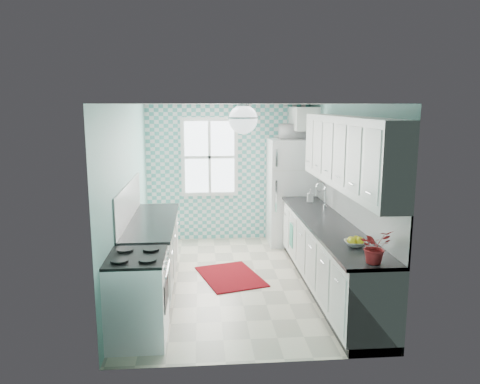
{
  "coord_description": "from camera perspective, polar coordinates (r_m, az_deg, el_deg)",
  "views": [
    {
      "loc": [
        -0.5,
        -6.36,
        2.49
      ],
      "look_at": [
        0.05,
        0.25,
        1.25
      ],
      "focal_mm": 35.0,
      "sensor_mm": 36.0,
      "label": 1
    }
  ],
  "objects": [
    {
      "name": "fruit_bowl",
      "position": [
        5.4,
        13.9,
        -6.09
      ],
      "size": [
        0.26,
        0.26,
        0.06
      ],
      "primitive_type": "imported",
      "rotation": [
        0.0,
        0.0,
        -0.06
      ],
      "color": "white",
      "rests_on": "countertop_right"
    },
    {
      "name": "rug",
      "position": [
        6.98,
        -1.17,
        -10.26
      ],
      "size": [
        1.06,
        1.29,
        0.02
      ],
      "primitive_type": "cube",
      "rotation": [
        0.0,
        0.0,
        0.28
      ],
      "color": "maroon",
      "rests_on": "floor"
    },
    {
      "name": "microwave",
      "position": [
        8.35,
        6.41,
        7.35
      ],
      "size": [
        0.48,
        0.34,
        0.26
      ],
      "primitive_type": "imported",
      "rotation": [
        0.0,
        0.0,
        3.1
      ],
      "color": "silver",
      "rests_on": "fridge"
    },
    {
      "name": "wall_right",
      "position": [
        6.79,
        12.56,
        -0.2
      ],
      "size": [
        0.02,
        4.4,
        2.5
      ],
      "primitive_type": "cube",
      "color": "#78B5AD",
      "rests_on": "floor"
    },
    {
      "name": "soap_bottle",
      "position": [
        7.65,
        8.56,
        -0.42
      ],
      "size": [
        0.1,
        0.11,
        0.21
      ],
      "primitive_type": "imported",
      "rotation": [
        0.0,
        0.0,
        -0.12
      ],
      "color": "#97A5B3",
      "rests_on": "countertop_right"
    },
    {
      "name": "dish_towel",
      "position": [
        7.39,
        6.29,
        -5.27
      ],
      "size": [
        0.06,
        0.24,
        0.36
      ],
      "primitive_type": "cube",
      "rotation": [
        0.0,
        0.0,
        0.2
      ],
      "color": "#65B6B4",
      "rests_on": "base_cabinets_right"
    },
    {
      "name": "wall_back",
      "position": [
        8.68,
        -1.4,
        2.37
      ],
      "size": [
        3.0,
        0.02,
        2.5
      ],
      "primitive_type": "cube",
      "color": "#78B5AD",
      "rests_on": "floor"
    },
    {
      "name": "window",
      "position": [
        8.57,
        -3.74,
        4.27
      ],
      "size": [
        1.04,
        0.05,
        1.44
      ],
      "color": "white",
      "rests_on": "wall_back"
    },
    {
      "name": "wall_left",
      "position": [
        6.56,
        -13.52,
        -0.61
      ],
      "size": [
        0.02,
        4.4,
        2.5
      ],
      "primitive_type": "cube",
      "color": "#78B5AD",
      "rests_on": "floor"
    },
    {
      "name": "accent_wall",
      "position": [
        8.65,
        -1.4,
        2.35
      ],
      "size": [
        3.0,
        0.01,
        2.5
      ],
      "primitive_type": "cube",
      "color": "#50AEA6",
      "rests_on": "wall_back"
    },
    {
      "name": "backsplash_left",
      "position": [
        6.49,
        -13.41,
        -1.21
      ],
      "size": [
        0.02,
        2.15,
        0.51
      ],
      "primitive_type": "cube",
      "color": "white",
      "rests_on": "wall_left"
    },
    {
      "name": "fridge",
      "position": [
        8.48,
        6.26,
        0.06
      ],
      "size": [
        0.83,
        0.82,
        1.9
      ],
      "rotation": [
        0.0,
        0.0,
        0.04
      ],
      "color": "white",
      "rests_on": "floor"
    },
    {
      "name": "upper_cabinets_right",
      "position": [
        6.08,
        12.89,
        4.75
      ],
      "size": [
        0.33,
        3.2,
        0.9
      ],
      "primitive_type": "cube",
      "color": "white",
      "rests_on": "wall_right"
    },
    {
      "name": "sink",
      "position": [
        7.21,
        9.04,
        -2.02
      ],
      "size": [
        0.47,
        0.39,
        0.53
      ],
      "rotation": [
        0.0,
        0.0,
        0.02
      ],
      "color": "silver",
      "rests_on": "countertop_right"
    },
    {
      "name": "ceiling_light",
      "position": [
        5.59,
        0.39,
        8.88
      ],
      "size": [
        0.34,
        0.34,
        0.35
      ],
      "color": "silver",
      "rests_on": "ceiling"
    },
    {
      "name": "stove",
      "position": [
        5.22,
        -12.36,
        -12.32
      ],
      "size": [
        0.61,
        0.76,
        0.91
      ],
      "rotation": [
        0.0,
        0.0,
        0.02
      ],
      "color": "silver",
      "rests_on": "floor"
    },
    {
      "name": "upper_cabinet_fridge",
      "position": [
        8.39,
        7.73,
        8.85
      ],
      "size": [
        0.4,
        0.74,
        0.4
      ],
      "primitive_type": "cube",
      "color": "white",
      "rests_on": "wall_right"
    },
    {
      "name": "ceiling",
      "position": [
        6.38,
        -0.27,
        10.77
      ],
      "size": [
        3.0,
        4.4,
        0.02
      ],
      "primitive_type": "cube",
      "color": "white",
      "rests_on": "wall_back"
    },
    {
      "name": "base_cabinets_right",
      "position": [
        6.53,
        10.7,
        -7.82
      ],
      "size": [
        0.6,
        3.6,
        0.9
      ],
      "primitive_type": "cube",
      "color": "white",
      "rests_on": "floor"
    },
    {
      "name": "countertop_right",
      "position": [
        6.39,
        10.71,
        -3.82
      ],
      "size": [
        0.63,
        3.6,
        0.04
      ],
      "primitive_type": "cube",
      "color": "black",
      "rests_on": "base_cabinets_right"
    },
    {
      "name": "wall_front",
      "position": [
        4.36,
        2.04,
        -5.94
      ],
      "size": [
        3.0,
        0.02,
        2.5
      ],
      "primitive_type": "cube",
      "color": "#78B5AD",
      "rests_on": "floor"
    },
    {
      "name": "countertop_left",
      "position": [
        6.52,
        -10.67,
        -3.54
      ],
      "size": [
        0.63,
        2.15,
        0.04
      ],
      "primitive_type": "cube",
      "color": "black",
      "rests_on": "base_cabinets_left"
    },
    {
      "name": "floor",
      "position": [
        6.85,
        -0.25,
        -10.81
      ],
      "size": [
        3.0,
        4.4,
        0.02
      ],
      "primitive_type": "cube",
      "color": "beige",
      "rests_on": "ground"
    },
    {
      "name": "backsplash_right",
      "position": [
        6.42,
        13.4,
        -1.35
      ],
      "size": [
        0.02,
        3.6,
        0.51
      ],
      "primitive_type": "cube",
      "color": "white",
      "rests_on": "wall_right"
    },
    {
      "name": "potted_plant",
      "position": [
        4.84,
        16.12,
        -6.39
      ],
      "size": [
        0.38,
        0.36,
        0.34
      ],
      "primitive_type": "imported",
      "rotation": [
        0.0,
        0.0,
        0.38
      ],
      "color": "#A10E13",
      "rests_on": "countertop_right"
    },
    {
      "name": "base_cabinets_left",
      "position": [
        6.65,
        -10.66,
        -7.48
      ],
      "size": [
        0.6,
        2.15,
        0.9
      ],
      "primitive_type": "cube",
      "color": "white",
      "rests_on": "floor"
    }
  ]
}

